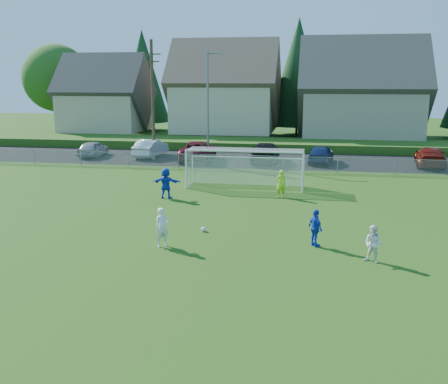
{
  "coord_description": "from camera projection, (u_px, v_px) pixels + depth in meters",
  "views": [
    {
      "loc": [
        4.29,
        -16.62,
        6.86
      ],
      "look_at": [
        0.0,
        8.0,
        1.4
      ],
      "focal_mm": 42.0,
      "sensor_mm": 36.0,
      "label": 1
    }
  ],
  "objects": [
    {
      "name": "ground",
      "position": [
        184.0,
        280.0,
        18.18
      ],
      "size": [
        160.0,
        160.0,
        0.0
      ],
      "primitive_type": "plane",
      "color": "#193D0C",
      "rests_on": "ground"
    },
    {
      "name": "asphalt_lot",
      "position": [
        263.0,
        160.0,
        44.64
      ],
      "size": [
        60.0,
        60.0,
        0.0
      ],
      "primitive_type": "plane",
      "color": "black",
      "rests_on": "ground"
    },
    {
      "name": "grass_embankment",
      "position": [
        271.0,
        145.0,
        51.78
      ],
      "size": [
        70.0,
        6.0,
        0.8
      ],
      "primitive_type": "cube",
      "color": "#1E420F",
      "rests_on": "ground"
    },
    {
      "name": "soccer_ball",
      "position": [
        203.0,
        229.0,
        23.86
      ],
      "size": [
        0.22,
        0.22,
        0.22
      ],
      "primitive_type": "sphere",
      "color": "white",
      "rests_on": "ground"
    },
    {
      "name": "player_white_a",
      "position": [
        162.0,
        227.0,
        21.61
      ],
      "size": [
        0.72,
        0.68,
        1.64
      ],
      "primitive_type": "imported",
      "rotation": [
        0.0,
        0.0,
        0.65
      ],
      "color": "white",
      "rests_on": "ground"
    },
    {
      "name": "player_white_b",
      "position": [
        373.0,
        244.0,
        19.75
      ],
      "size": [
        0.88,
        0.81,
        1.45
      ],
      "primitive_type": "imported",
      "rotation": [
        0.0,
        0.0,
        -0.48
      ],
      "color": "white",
      "rests_on": "ground"
    },
    {
      "name": "player_blue_a",
      "position": [
        315.0,
        228.0,
        21.64
      ],
      "size": [
        0.82,
        0.98,
        1.57
      ],
      "primitive_type": "imported",
      "rotation": [
        0.0,
        0.0,
        2.14
      ],
      "color": "#143ABF",
      "rests_on": "ground"
    },
    {
      "name": "player_blue_b",
      "position": [
        166.0,
        183.0,
        30.34
      ],
      "size": [
        1.65,
        0.53,
        1.78
      ],
      "primitive_type": "imported",
      "rotation": [
        0.0,
        0.0,
        3.14
      ],
      "color": "#143ABF",
      "rests_on": "ground"
    },
    {
      "name": "goalkeeper",
      "position": [
        281.0,
        184.0,
        30.59
      ],
      "size": [
        0.68,
        0.55,
        1.61
      ],
      "primitive_type": "imported",
      "rotation": [
        0.0,
        0.0,
        3.45
      ],
      "color": "#AFEC1B",
      "rests_on": "ground"
    },
    {
      "name": "car_a",
      "position": [
        93.0,
        149.0,
        46.48
      ],
      "size": [
        1.69,
        4.1,
        1.39
      ],
      "primitive_type": "imported",
      "rotation": [
        0.0,
        0.0,
        3.15
      ],
      "color": "#9EA1A5",
      "rests_on": "ground"
    },
    {
      "name": "car_b",
      "position": [
        151.0,
        148.0,
        46.13
      ],
      "size": [
        1.98,
        4.87,
        1.57
      ],
      "primitive_type": "imported",
      "rotation": [
        0.0,
        0.0,
        3.07
      ],
      "color": "silver",
      "rests_on": "ground"
    },
    {
      "name": "car_c",
      "position": [
        198.0,
        151.0,
        44.17
      ],
      "size": [
        3.27,
        6.16,
        1.65
      ],
      "primitive_type": "imported",
      "rotation": [
        0.0,
        0.0,
        3.23
      ],
      "color": "#5B0A1B",
      "rests_on": "ground"
    },
    {
      "name": "car_d",
      "position": [
        265.0,
        152.0,
        43.33
      ],
      "size": [
        2.5,
        5.7,
        1.63
      ],
      "primitive_type": "imported",
      "rotation": [
        0.0,
        0.0,
        3.18
      ],
      "color": "black",
      "rests_on": "ground"
    },
    {
      "name": "car_e",
      "position": [
        321.0,
        154.0,
        42.8
      ],
      "size": [
        2.3,
        4.62,
        1.51
      ],
      "primitive_type": "imported",
      "rotation": [
        0.0,
        0.0,
        3.02
      ],
      "color": "#16244F",
      "rests_on": "ground"
    },
    {
      "name": "car_g",
      "position": [
        430.0,
        157.0,
        41.15
      ],
      "size": [
        2.8,
        5.58,
        1.55
      ],
      "primitive_type": "imported",
      "rotation": [
        0.0,
        0.0,
        3.02
      ],
      "color": "maroon",
      "rests_on": "ground"
    },
    {
      "name": "soccer_goal",
      "position": [
        246.0,
        162.0,
        33.28
      ],
      "size": [
        7.42,
        1.9,
        2.5
      ],
      "color": "white",
      "rests_on": "ground"
    },
    {
      "name": "chainlink_fence",
      "position": [
        256.0,
        163.0,
        39.22
      ],
      "size": [
        52.06,
        0.06,
        1.2
      ],
      "color": "gray",
      "rests_on": "ground"
    },
    {
      "name": "streetlight",
      "position": [
        208.0,
        103.0,
        42.91
      ],
      "size": [
        1.38,
        0.18,
        9.0
      ],
      "color": "slate",
      "rests_on": "ground"
    },
    {
      "name": "utility_pole",
      "position": [
        153.0,
        98.0,
        44.66
      ],
      "size": [
        1.6,
        0.26,
        10.0
      ],
      "color": "#473321",
      "rests_on": "ground"
    },
    {
      "name": "houses_row",
      "position": [
        296.0,
        73.0,
        57.15
      ],
      "size": [
        53.9,
        11.45,
        13.27
      ],
      "color": "tan",
      "rests_on": "ground"
    },
    {
      "name": "tree_row",
      "position": [
        290.0,
        77.0,
        63.43
      ],
      "size": [
        65.98,
        12.36,
        13.8
      ],
      "color": "#382616",
      "rests_on": "ground"
    }
  ]
}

